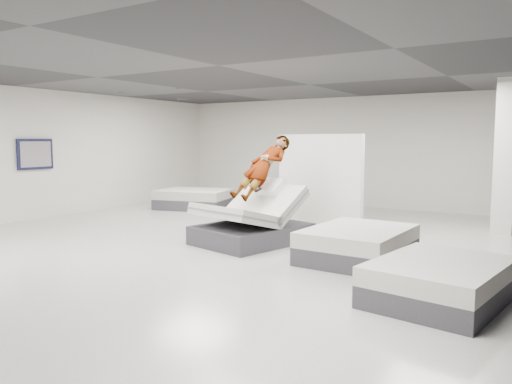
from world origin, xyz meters
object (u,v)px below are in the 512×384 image
Objects in this scene: flat_bed_right_near at (440,282)px; divider_panel at (318,183)px; flat_bed_right_far at (358,244)px; column at (505,157)px; flat_bed_left_far at (194,199)px; remote at (258,190)px; wall_poster at (35,154)px; person at (263,178)px; hero_bed at (251,223)px.

divider_panel is at bearing 133.24° from flat_bed_right_near.
divider_panel is 2.64m from flat_bed_right_far.
column reaches higher than divider_panel.
divider_panel is 1.01× the size of flat_bed_left_far.
flat_bed_left_far reaches higher than flat_bed_right_near.
divider_panel is 4.83m from flat_bed_left_far.
wall_poster is (-6.23, -0.29, 0.57)m from remote.
hero_bed is at bearing -90.00° from person.
hero_bed is 0.69m from remote.
flat_bed_right_far is at bearing 1.16° from wall_poster.
flat_bed_left_far is 2.37× the size of wall_poster.
flat_bed_right_far is at bearing -114.08° from column.
person is 11.67× the size of remote.
person is 1.51m from divider_panel.
flat_bed_right_near is (3.78, -1.69, -0.14)m from hero_bed.
hero_bed is at bearing 3.59° from wall_poster.
flat_bed_left_far is 0.70× the size of column.
divider_panel is at bearing -150.36° from column.
flat_bed_left_far is at bearing 147.85° from flat_bed_right_near.
person is 2.38m from flat_bed_right_far.
wall_poster reaches higher than person.
hero_bed reaches higher than flat_bed_left_far.
flat_bed_right_near is at bearing -91.33° from column.
flat_bed_left_far is (-3.97, 3.18, -0.12)m from hero_bed.
wall_poster is at bearing -145.47° from divider_panel.
wall_poster reaches higher than flat_bed_right_far.
hero_bed is at bearing 170.85° from remote.
flat_bed_left_far is 4.32m from wall_poster.
remote is 0.07× the size of flat_bed_right_far.
remote is at bearing 2.69° from wall_poster.
person is 5.08m from column.
wall_poster is at bearing -158.07° from column.
flat_bed_right_far is at bearing -5.49° from hero_bed.
person is at bearing -92.46° from divider_panel.
flat_bed_right_near is 0.88× the size of flat_bed_left_far.
person is 4.32m from flat_bed_right_near.
remote is 0.06× the size of divider_panel.
remote is (0.21, -0.09, 0.65)m from hero_bed.
hero_bed is at bearing -137.15° from column.
divider_panel is 1.15× the size of flat_bed_right_near.
column is (0.12, 5.31, 1.35)m from flat_bed_right_near.
hero_bed is at bearing -91.43° from divider_panel.
column is at bearing 88.67° from flat_bed_right_near.
flat_bed_right_near is at bearing -42.95° from flat_bed_right_far.
divider_panel is (0.36, 1.81, 0.00)m from remote.
divider_panel is 4.75m from flat_bed_right_near.
flat_bed_right_far is (2.19, -0.21, -0.12)m from hero_bed.
person reaches higher than flat_bed_right_near.
flat_bed_right_far is 4.41m from column.
hero_bed is 1.01× the size of flat_bed_left_far.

